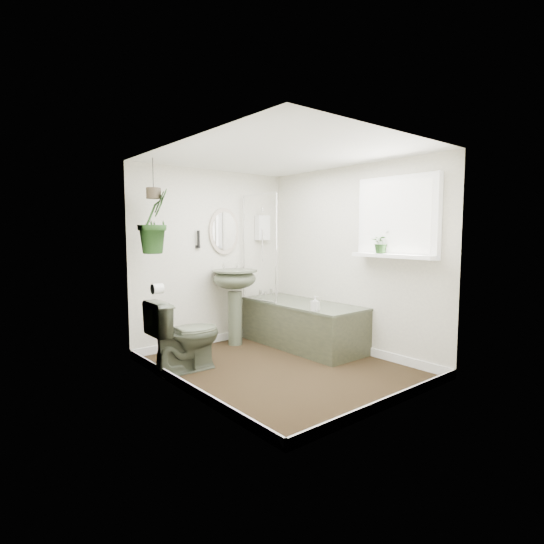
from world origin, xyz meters
TOP-DOWN VIEW (x-y plane):
  - floor at (0.00, 0.00)m, footprint 2.30×2.80m
  - ceiling at (0.00, 0.00)m, footprint 2.30×2.80m
  - wall_back at (0.00, 1.41)m, footprint 2.30×0.02m
  - wall_front at (0.00, -1.41)m, footprint 2.30×0.02m
  - wall_left at (-1.16, 0.00)m, footprint 0.02×2.80m
  - wall_right at (1.16, 0.00)m, footprint 0.02×2.80m
  - skirting at (0.00, 0.00)m, footprint 2.30×2.80m
  - bathtub at (0.80, 0.50)m, footprint 0.72×1.72m
  - bath_screen at (0.47, 0.99)m, footprint 0.04×0.72m
  - shower_box at (0.80, 1.34)m, footprint 0.20×0.10m
  - oval_mirror at (0.17, 1.37)m, footprint 0.46×0.03m
  - wall_sconce at (-0.23, 1.36)m, footprint 0.04×0.04m
  - toilet_roll_holder at (-1.10, 0.70)m, footprint 0.11×0.11m
  - window_recess at (1.09, -0.70)m, footprint 0.08×1.00m
  - window_sill at (1.02, -0.70)m, footprint 0.18×1.00m
  - window_blinds at (1.04, -0.70)m, footprint 0.01×0.86m
  - toilet at (-0.85, 0.59)m, footprint 0.78×0.45m
  - pedestal_sink at (0.17, 1.13)m, footprint 0.61×0.53m
  - sill_plant at (1.02, -0.54)m, footprint 0.27×0.25m
  - hanging_plant at (-0.97, 1.03)m, footprint 0.51×0.49m
  - soap_bottle at (0.51, -0.02)m, footprint 0.09×0.10m
  - hanging_pot at (-0.97, 1.03)m, footprint 0.16×0.16m

SIDE VIEW (x-z plane):
  - floor at x=0.00m, z-range -0.02..0.00m
  - skirting at x=0.00m, z-range 0.00..0.10m
  - bathtub at x=0.80m, z-range 0.00..0.58m
  - toilet at x=-0.85m, z-range 0.00..0.78m
  - pedestal_sink at x=0.17m, z-range 0.00..1.00m
  - soap_bottle at x=0.51m, z-range 0.58..0.75m
  - toilet_roll_holder at x=-1.10m, z-range 0.84..0.96m
  - wall_back at x=0.00m, z-range 0.00..2.30m
  - wall_front at x=0.00m, z-range 0.00..2.30m
  - wall_left at x=-1.16m, z-range 0.00..2.30m
  - wall_right at x=1.16m, z-range 0.00..2.30m
  - window_sill at x=1.02m, z-range 1.21..1.25m
  - bath_screen at x=0.47m, z-range 0.58..1.98m
  - sill_plant at x=1.02m, z-range 1.25..1.50m
  - wall_sconce at x=-0.23m, z-range 1.29..1.51m
  - oval_mirror at x=0.17m, z-range 1.19..1.81m
  - shower_box at x=0.80m, z-range 1.38..1.73m
  - hanging_plant at x=-0.97m, z-range 1.25..1.98m
  - window_recess at x=1.09m, z-range 1.20..2.10m
  - window_blinds at x=1.04m, z-range 1.27..2.03m
  - hanging_pot at x=-0.97m, z-range 1.86..1.98m
  - ceiling at x=0.00m, z-range 2.30..2.32m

